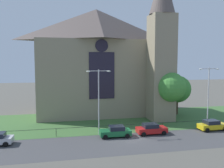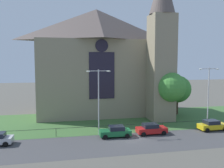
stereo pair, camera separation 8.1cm
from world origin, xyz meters
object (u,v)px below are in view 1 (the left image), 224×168
object	(u,v)px
streetlamp_far	(208,90)
parked_car_green	(115,131)
tree_right_far	(177,89)
streetlamp_near	(99,94)
parked_car_red	(151,129)
parked_car_yellow	(212,125)
tree_right_near	(171,87)
church_building	(101,61)

from	to	relation	value
streetlamp_far	parked_car_green	bearing A→B (deg)	-173.42
tree_right_far	streetlamp_near	distance (m)	19.33
streetlamp_near	streetlamp_far	world-z (taller)	streetlamp_far
streetlamp_near	parked_car_red	world-z (taller)	streetlamp_near
parked_car_yellow	streetlamp_far	bearing A→B (deg)	82.31
tree_right_far	parked_car_green	distance (m)	19.07
tree_right_near	parked_car_yellow	distance (m)	8.88
church_building	parked_car_green	bearing A→B (deg)	-92.36
streetlamp_near	tree_right_near	bearing A→B (deg)	20.30
streetlamp_far	parked_car_green	xyz separation A→B (m)	(-14.87, -1.71, -5.05)
tree_right_near	parked_car_green	world-z (taller)	tree_right_near
tree_right_far	streetlamp_near	bearing A→B (deg)	-149.65
streetlamp_far	parked_car_yellow	world-z (taller)	streetlamp_far
parked_car_red	tree_right_far	bearing A→B (deg)	49.56
parked_car_green	parked_car_red	distance (m)	5.18
tree_right_far	streetlamp_far	size ratio (longest dim) A/B	0.80
tree_right_far	parked_car_red	world-z (taller)	tree_right_far
church_building	streetlamp_near	world-z (taller)	church_building
parked_car_yellow	tree_right_near	bearing A→B (deg)	118.66
streetlamp_near	parked_car_yellow	world-z (taller)	streetlamp_near
streetlamp_near	parked_car_red	size ratio (longest dim) A/B	2.15
church_building	parked_car_green	distance (m)	18.19
streetlamp_far	parked_car_red	xyz separation A→B (m)	(-9.69, -1.50, -5.05)
streetlamp_near	parked_car_green	bearing A→B (deg)	-40.72
streetlamp_far	parked_car_red	size ratio (longest dim) A/B	2.20
parked_car_yellow	tree_right_far	bearing A→B (deg)	88.10
tree_right_near	streetlamp_near	xyz separation A→B (m)	(-12.98, -4.80, -0.13)
church_building	streetlamp_far	xyz separation A→B (m)	(14.23, -13.76, -4.48)
streetlamp_far	tree_right_far	bearing A→B (deg)	91.15
streetlamp_far	tree_right_near	bearing A→B (deg)	128.91
church_building	parked_car_yellow	bearing A→B (deg)	-47.20
streetlamp_near	streetlamp_far	size ratio (longest dim) A/B	0.98
church_building	parked_car_red	size ratio (longest dim) A/B	6.18
streetlamp_near	parked_car_red	bearing A→B (deg)	-11.82
tree_right_near	parked_car_red	size ratio (longest dim) A/B	1.98
parked_car_yellow	church_building	bearing A→B (deg)	130.61
streetlamp_near	parked_car_yellow	distance (m)	17.49
tree_right_near	parked_car_green	bearing A→B (deg)	-149.34
tree_right_near	parked_car_red	world-z (taller)	tree_right_near
parked_car_green	church_building	bearing A→B (deg)	-91.30
parked_car_yellow	parked_car_red	bearing A→B (deg)	178.10
parked_car_green	parked_car_yellow	bearing A→B (deg)	-177.93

